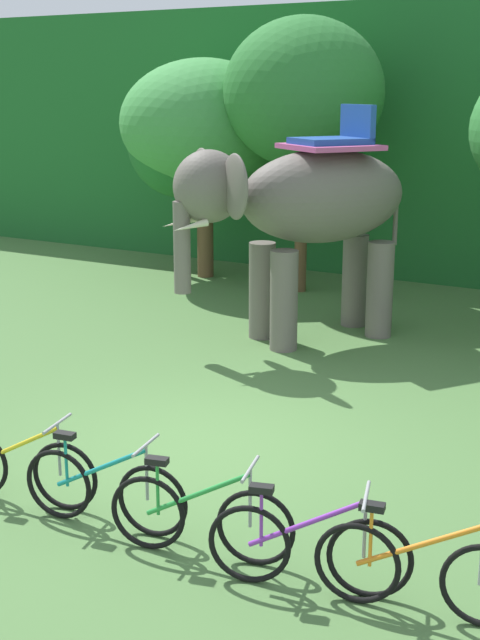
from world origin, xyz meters
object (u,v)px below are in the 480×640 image
object	(u,v)px
bike_purple	(308,548)
bike_teal	(104,489)
bike_yellow	(20,467)
bike_green	(200,517)
tree_center_left	(180,142)
elephant	(305,207)
tree_center	(304,94)
tree_far_right	(204,124)
bike_orange	(420,571)

from	to	relation	value
bike_purple	bike_teal	bearing A→B (deg)	179.27
bike_yellow	bike_green	xyz separation A→B (m)	(2.12, -0.01, 0.00)
tree_center_left	bike_purple	world-z (taller)	tree_center_left
elephant	bike_purple	bearing A→B (deg)	-64.39
tree_center	bike_yellow	size ratio (longest dim) A/B	3.19
tree_far_right	elephant	bearing A→B (deg)	-40.57
elephant	bike_yellow	size ratio (longest dim) A/B	2.34
elephant	bike_purple	distance (m)	7.64
bike_teal	bike_green	distance (m)	1.08
tree_center	bike_green	distance (m)	11.06
tree_center_left	tree_center	xyz separation A→B (m)	(2.90, -0.04, 1.00)
bike_green	elephant	bearing A→B (deg)	107.88
elephant	bike_green	world-z (taller)	elephant
tree_center	bike_green	bearing A→B (deg)	-69.38
elephant	bike_purple	world-z (taller)	elephant
tree_center_left	elephant	bearing A→B (deg)	-35.58
tree_far_right	bike_green	distance (m)	12.14
bike_green	bike_purple	xyz separation A→B (m)	(1.05, -0.01, 0.00)
elephant	tree_center_left	bearing A→B (deg)	144.42
bike_green	tree_far_right	bearing A→B (deg)	121.29
tree_center	bike_teal	xyz separation A→B (m)	(2.61, -9.79, -3.54)
bike_teal	bike_green	size ratio (longest dim) A/B	1.01
tree_far_right	tree_center	bearing A→B (deg)	-6.32
bike_purple	bike_orange	bearing A→B (deg)	6.81
bike_purple	bike_orange	world-z (taller)	same
tree_center	bike_purple	distance (m)	11.46
tree_center_left	bike_teal	distance (m)	11.55
bike_teal	tree_center_left	bearing A→B (deg)	119.26
tree_center_left	elephant	size ratio (longest dim) A/B	1.05
tree_far_right	bike_yellow	bearing A→B (deg)	-68.34
bike_teal	bike_purple	size ratio (longest dim) A/B	1.02
elephant	bike_yellow	xyz separation A→B (m)	(0.03, -6.67, -1.82)
bike_green	bike_orange	distance (m)	1.96
elephant	bike_orange	world-z (taller)	elephant
bike_yellow	bike_orange	world-z (taller)	same
elephant	tree_center	bearing A→B (deg)	116.13
bike_purple	bike_green	bearing A→B (deg)	179.30
tree_center	elephant	distance (m)	3.89
tree_center	bike_yellow	xyz separation A→B (m)	(1.57, -9.80, -3.54)
tree_center	bike_green	world-z (taller)	tree_center
elephant	bike_yellow	distance (m)	6.91
bike_green	bike_orange	size ratio (longest dim) A/B	0.99
bike_yellow	bike_orange	xyz separation A→B (m)	(4.09, 0.09, 0.00)
bike_green	bike_purple	distance (m)	1.05
bike_green	bike_purple	world-z (taller)	same
tree_center_left	bike_orange	bearing A→B (deg)	-48.76
tree_center	bike_orange	world-z (taller)	tree_center
bike_teal	bike_yellow	bearing A→B (deg)	-179.52
bike_teal	bike_green	bearing A→B (deg)	-0.76
tree_center_left	bike_yellow	xyz separation A→B (m)	(4.46, -9.84, -2.54)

